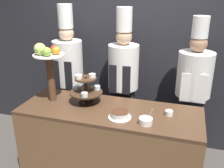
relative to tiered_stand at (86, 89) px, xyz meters
The scene contains 10 objects.
wall_back 1.01m from the tiered_stand, 71.78° to the left, with size 10.00×0.06×2.80m.
buffet_counter 0.68m from the tiered_stand, 17.34° to the right, with size 1.91×0.69×0.89m.
tiered_stand is the anchor object (origin of this frame).
fruit_pedestal 0.50m from the tiered_stand, behind, with size 0.34×0.34×0.66m.
cake_round 0.52m from the tiered_stand, 27.29° to the right, with size 0.23×0.23×0.07m.
cup_white 0.92m from the tiered_stand, ahead, with size 0.08×0.08×0.05m.
serving_bowl_near 0.78m from the tiered_stand, 21.41° to the right, with size 0.13×0.13×0.16m.
chef_left 0.70m from the tiered_stand, 131.96° to the left, with size 0.38×0.38×1.91m.
chef_center_left 0.59m from the tiered_stand, 61.06° to the left, with size 0.37×0.37×1.89m.
chef_center_right 1.24m from the tiered_stand, 24.65° to the left, with size 0.40×0.40×1.81m.
Camera 1 is at (0.72, -1.90, 2.07)m, focal length 40.00 mm.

